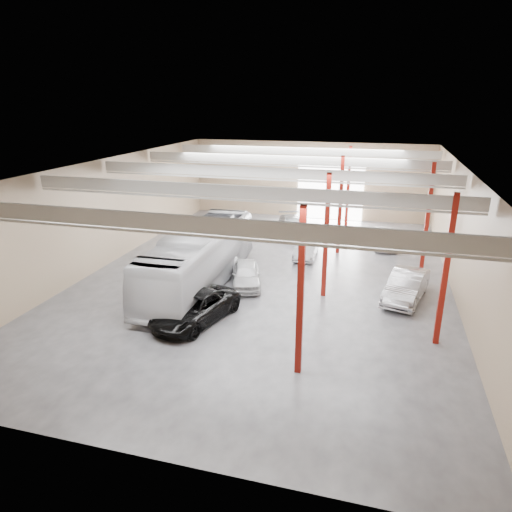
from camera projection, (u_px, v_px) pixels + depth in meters
The scene contains 8 objects.
depot_shell at pixel (272, 198), 27.67m from camera, with size 22.12×32.12×7.06m.
coach_bus at pixel (200, 257), 26.97m from camera, with size 2.98×12.71×3.54m, color silver.
black_sedan at pixel (195, 308), 22.82m from camera, with size 2.45×5.31×1.48m, color black.
car_row_a at pixel (246, 274), 27.29m from camera, with size 1.65×4.09×1.39m, color silver.
car_row_b at pixel (306, 247), 32.33m from camera, with size 1.43×4.11×1.35m, color #B5B6BA.
car_row_c at pixel (292, 226), 37.57m from camera, with size 2.07×5.09×1.48m, color gray.
car_right_near at pixel (406, 286), 25.36m from camera, with size 1.71×4.91×1.62m, color #A9A8AD.
car_right_far at pixel (385, 237), 34.48m from camera, with size 1.72×4.27×1.46m, color white.
Camera 1 is at (6.44, -26.12, 10.63)m, focal length 32.00 mm.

